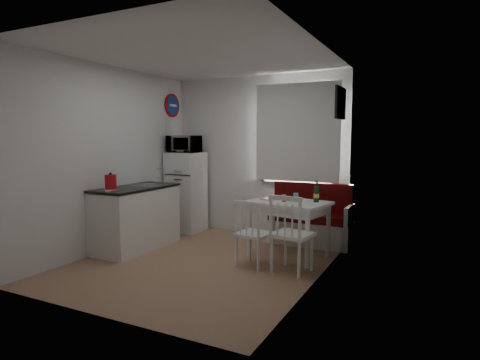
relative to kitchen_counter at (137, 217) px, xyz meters
The scene contains 22 objects.
floor 1.29m from the kitchen_counter, ahead, with size 3.00×3.50×0.02m, color #A77F59.
ceiling 2.46m from the kitchen_counter, ahead, with size 3.00×3.50×0.02m, color white.
wall_back 2.17m from the kitchen_counter, 53.04° to the left, with size 3.00×0.02×2.60m, color white.
wall_front 2.41m from the kitchen_counter, 57.81° to the right, with size 3.00×0.02×2.60m, color white.
wall_left 0.91m from the kitchen_counter, 152.61° to the right, with size 0.02×3.50×2.60m, color white.
wall_right 2.83m from the kitchen_counter, ahead, with size 0.02×3.50×2.60m, color white.
window 2.72m from the kitchen_counter, 39.47° to the left, with size 1.22×0.06×1.47m, color white.
curtain 2.71m from the kitchen_counter, 38.19° to the left, with size 1.35×0.02×1.50m, color white.
kitchen_counter is the anchor object (origin of this frame).
wall_sign 2.15m from the kitchen_counter, 101.80° to the left, with size 0.40×0.40×0.03m, color navy.
picture_frame 3.25m from the kitchen_counter, 19.45° to the left, with size 0.04×0.52×0.42m, color black.
bench 2.56m from the kitchen_counter, 32.04° to the left, with size 1.27×0.49×0.91m.
dining_table 2.20m from the kitchen_counter, 15.67° to the left, with size 1.12×0.88×0.75m.
chair_left 1.86m from the kitchen_counter, ahead, with size 0.44×0.43×0.45m.
chair_right 2.36m from the kitchen_counter, ahead, with size 0.50×0.48×0.50m.
fridge 1.26m from the kitchen_counter, 89.10° to the left, with size 0.54×0.54×1.35m, color white.
microwave 1.58m from the kitchen_counter, 89.06° to the left, with size 0.51×0.35×0.28m, color white.
kettle 0.78m from the kitchen_counter, 84.72° to the right, with size 0.18×0.18×0.24m, color red.
wine_bottle 2.58m from the kitchen_counter, 15.74° to the left, with size 0.07×0.07×0.29m, color #143F20, non-canonical shape.
drinking_glass_orange 2.15m from the kitchen_counter, 14.74° to the left, with size 0.06×0.06×0.10m, color #CC5122.
drinking_glass_blue 2.30m from the kitchen_counter, 16.34° to the left, with size 0.07×0.07×0.11m, color #78B0CC.
plate 1.93m from the kitchen_counter, 18.69° to the left, with size 0.24×0.24×0.02m, color white.
Camera 1 is at (2.68, -4.28, 1.59)m, focal length 30.00 mm.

